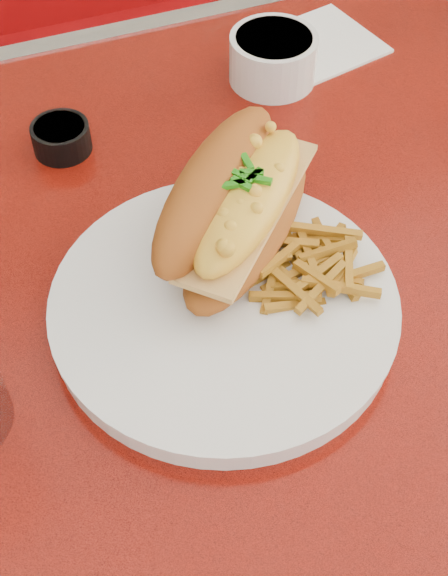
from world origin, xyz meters
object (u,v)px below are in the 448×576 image
object	(u,v)px
booth_bench_far	(142,120)
sauce_cup_left	(61,137)
fork	(304,274)
gravy_ramekin	(273,57)
diner_table	(327,309)
dinner_plate	(224,307)
mac_hoagie	(236,203)

from	to	relation	value
booth_bench_far	sauce_cup_left	size ratio (longest dim) A/B	17.91
fork	gravy_ramekin	world-z (taller)	gravy_ramekin
diner_table	dinner_plate	world-z (taller)	dinner_plate
gravy_ramekin	sauce_cup_left	world-z (taller)	gravy_ramekin
diner_table	mac_hoagie	size ratio (longest dim) A/B	5.00
mac_hoagie	fork	distance (m)	0.09
fork	sauce_cup_left	world-z (taller)	sauce_cup_left
booth_bench_far	dinner_plate	distance (m)	1.03
booth_bench_far	mac_hoagie	bearing A→B (deg)	-98.51
dinner_plate	diner_table	bearing A→B (deg)	26.46
mac_hoagie	fork	size ratio (longest dim) A/B	1.60
diner_table	booth_bench_far	world-z (taller)	booth_bench_far
gravy_ramekin	sauce_cup_left	distance (m)	0.27
gravy_ramekin	sauce_cup_left	bearing A→B (deg)	-172.65
booth_bench_far	fork	world-z (taller)	booth_bench_far
dinner_plate	fork	bearing A→B (deg)	1.75
fork	gravy_ramekin	distance (m)	0.33
gravy_ramekin	fork	bearing A→B (deg)	-108.44
diner_table	booth_bench_far	size ratio (longest dim) A/B	1.03
diner_table	gravy_ramekin	xyz separation A→B (m)	(0.02, 0.23, 0.19)
dinner_plate	sauce_cup_left	bearing A→B (deg)	106.07
dinner_plate	fork	size ratio (longest dim) A/B	2.11
diner_table	mac_hoagie	distance (m)	0.26
mac_hoagie	booth_bench_far	bearing A→B (deg)	36.36
dinner_plate	gravy_ramekin	distance (m)	0.36
diner_table	sauce_cup_left	bearing A→B (deg)	140.61
booth_bench_far	mac_hoagie	size ratio (longest dim) A/B	4.87
booth_bench_far	sauce_cup_left	world-z (taller)	booth_bench_far
diner_table	fork	world-z (taller)	fork
diner_table	booth_bench_far	xyz separation A→B (m)	(0.00, 0.81, -0.32)
dinner_plate	sauce_cup_left	size ratio (longest dim) A/B	4.84
booth_bench_far	mac_hoagie	distance (m)	1.00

